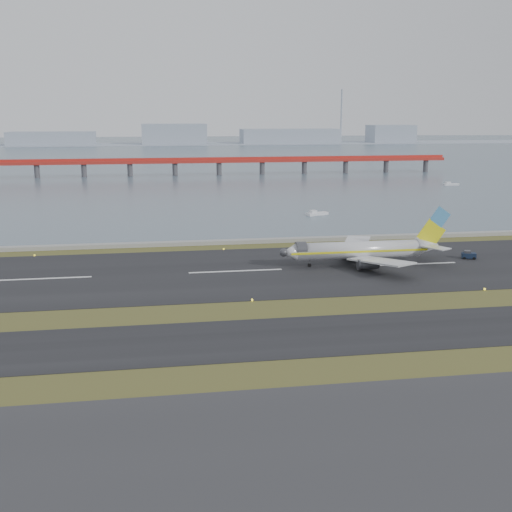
% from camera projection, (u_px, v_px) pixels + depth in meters
% --- Properties ---
extents(ground, '(1000.00, 1000.00, 0.00)m').
position_uv_depth(ground, '(259.00, 314.00, 108.04)').
color(ground, '#364518').
rests_on(ground, ground).
extents(apron_strip, '(1000.00, 50.00, 0.10)m').
position_uv_depth(apron_strip, '(366.00, 506.00, 55.06)').
color(apron_strip, '#2E2E31').
rests_on(apron_strip, ground).
extents(taxiway_strip, '(1000.00, 18.00, 0.10)m').
position_uv_depth(taxiway_strip, '(272.00, 337.00, 96.48)').
color(taxiway_strip, black).
rests_on(taxiway_strip, ground).
extents(runway_strip, '(1000.00, 45.00, 0.10)m').
position_uv_depth(runway_strip, '(236.00, 271.00, 136.93)').
color(runway_strip, black).
rests_on(runway_strip, ground).
extents(seawall, '(1000.00, 2.50, 1.00)m').
position_uv_depth(seawall, '(220.00, 242.00, 165.73)').
color(seawall, '#969791').
rests_on(seawall, ground).
extents(bay_water, '(1400.00, 800.00, 1.30)m').
position_uv_depth(bay_water, '(170.00, 153.00, 551.11)').
color(bay_water, '#4E616F').
rests_on(bay_water, ground).
extents(red_pier, '(260.00, 5.00, 10.20)m').
position_uv_depth(red_pier, '(219.00, 162.00, 350.42)').
color(red_pier, red).
rests_on(red_pier, ground).
extents(far_shoreline, '(1400.00, 80.00, 60.50)m').
position_uv_depth(far_shoreline, '(178.00, 139.00, 706.05)').
color(far_shoreline, '#99A4B4').
rests_on(far_shoreline, ground).
extents(airliner, '(38.52, 32.89, 12.80)m').
position_uv_depth(airliner, '(364.00, 250.00, 142.10)').
color(airliner, silver).
rests_on(airliner, ground).
extents(pushback_tug, '(3.53, 2.66, 2.01)m').
position_uv_depth(pushback_tug, '(469.00, 255.00, 148.43)').
color(pushback_tug, '#131F35').
rests_on(pushback_tug, ground).
extents(workboat_near, '(7.92, 4.89, 1.84)m').
position_uv_depth(workboat_near, '(317.00, 214.00, 212.56)').
color(workboat_near, silver).
rests_on(workboat_near, ground).
extents(workboat_far, '(7.17, 2.31, 1.74)m').
position_uv_depth(workboat_far, '(451.00, 184.00, 301.00)').
color(workboat_far, silver).
rests_on(workboat_far, ground).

